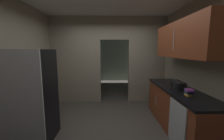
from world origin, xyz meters
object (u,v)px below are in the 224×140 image
object	(u,v)px
refrigerator	(30,96)
boombox	(178,85)
dishwasher	(177,126)
book_stack	(189,92)

from	to	relation	value
refrigerator	boombox	size ratio (longest dim) A/B	4.85
dishwasher	boombox	xyz separation A→B (m)	(0.29, 0.61, 0.56)
book_stack	boombox	bearing A→B (deg)	87.59
refrigerator	dishwasher	distance (m)	2.67
refrigerator	book_stack	xyz separation A→B (m)	(2.89, -0.13, 0.10)
refrigerator	boombox	bearing A→B (deg)	6.30
refrigerator	dishwasher	world-z (taller)	refrigerator
dishwasher	book_stack	bearing A→B (deg)	31.48
dishwasher	boombox	distance (m)	0.87
refrigerator	book_stack	distance (m)	2.89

